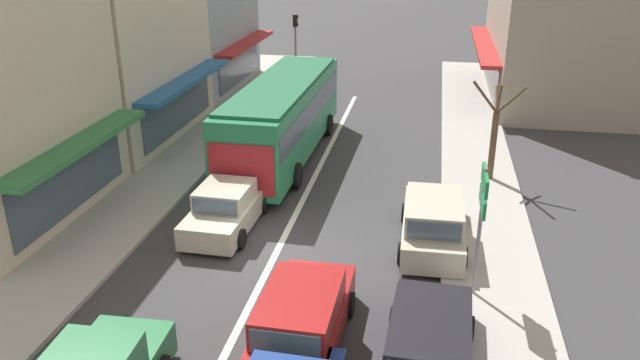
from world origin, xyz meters
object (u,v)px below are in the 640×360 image
parked_wagon_kerb_front (429,347)px  directional_road_sign (483,202)px  traffic_light_downstreet (296,38)px  sedan_behind_bus_mid (227,208)px  parked_wagon_kerb_second (433,222)px  city_bus (283,114)px  wagon_behind_bus_near (302,320)px  street_tree_right (494,135)px  pedestrian_with_handbag_near (215,129)px

parked_wagon_kerb_front → directional_road_sign: (1.10, 3.34, 1.96)m
traffic_light_downstreet → sedan_behind_bus_mid: bearing=-84.4°
parked_wagon_kerb_second → city_bus: bearing=133.3°
sedan_behind_bus_mid → directional_road_sign: size_ratio=1.18×
city_bus → sedan_behind_bus_mid: bearing=-92.6°
wagon_behind_bus_near → parked_wagon_kerb_second: 6.22m
street_tree_right → parked_wagon_kerb_second: bearing=-110.5°
street_tree_right → wagon_behind_bus_near: bearing=-113.9°
wagon_behind_bus_near → parked_wagon_kerb_front: 2.88m
parked_wagon_kerb_front → pedestrian_with_handbag_near: size_ratio=2.80×
pedestrian_with_handbag_near → parked_wagon_kerb_front: bearing=-54.2°
city_bus → directional_road_sign: (7.26, -9.23, 0.82)m
parked_wagon_kerb_second → pedestrian_with_handbag_near: pedestrian_with_handbag_near is taller
parked_wagon_kerb_front → street_tree_right: size_ratio=1.17×
sedan_behind_bus_mid → street_tree_right: size_ratio=1.09×
parked_wagon_kerb_second → traffic_light_downstreet: (-8.25, 18.50, 2.11)m
parked_wagon_kerb_second → street_tree_right: (2.07, 5.53, 1.07)m
city_bus → parked_wagon_kerb_second: city_bus is taller
traffic_light_downstreet → directional_road_sign: 23.17m
city_bus → wagon_behind_bus_near: 12.58m
sedan_behind_bus_mid → wagon_behind_bus_near: 6.62m
city_bus → pedestrian_with_handbag_near: city_bus is taller
traffic_light_downstreet → street_tree_right: traffic_light_downstreet is taller
traffic_light_downstreet → pedestrian_with_handbag_near: bearing=-94.0°
city_bus → street_tree_right: street_tree_right is taller
traffic_light_downstreet → pedestrian_with_handbag_near: (-0.82, -11.94, -1.79)m
parked_wagon_kerb_front → traffic_light_downstreet: size_ratio=1.09×
pedestrian_with_handbag_near → parked_wagon_kerb_second: bearing=-35.9°
city_bus → traffic_light_downstreet: bearing=99.9°
parked_wagon_kerb_front → parked_wagon_kerb_second: size_ratio=1.01×
city_bus → parked_wagon_kerb_front: size_ratio=2.39×
city_bus → traffic_light_downstreet: size_ratio=2.60×
sedan_behind_bus_mid → pedestrian_with_handbag_near: (-2.63, 6.56, 0.40)m
directional_road_sign → parked_wagon_kerb_second: bearing=112.3°
city_bus → wagon_behind_bus_near: bearing=-74.6°
traffic_light_downstreet → street_tree_right: size_ratio=1.08×
directional_road_sign → city_bus: bearing=128.2°
pedestrian_with_handbag_near → sedan_behind_bus_mid: bearing=-68.1°
directional_road_sign → traffic_light_downstreet: bearing=113.8°
city_bus → parked_wagon_kerb_front: bearing=-63.9°
directional_road_sign → pedestrian_with_handbag_near: 13.86m
city_bus → parked_wagon_kerb_second: bearing=-46.7°
street_tree_right → sedan_behind_bus_mid: bearing=-147.0°
traffic_light_downstreet → parked_wagon_kerb_front: bearing=-71.4°
directional_road_sign → street_tree_right: (0.96, 8.22, -0.89)m
sedan_behind_bus_mid → directional_road_sign: 8.28m
wagon_behind_bus_near → city_bus: bearing=105.4°
parked_wagon_kerb_front → sedan_behind_bus_mid: bearing=136.9°
traffic_light_downstreet → directional_road_sign: traffic_light_downstreet is taller
street_tree_right → traffic_light_downstreet: bearing=128.5°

